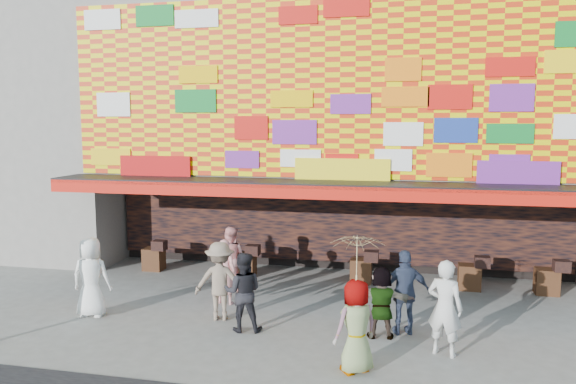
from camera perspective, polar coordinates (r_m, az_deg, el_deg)
name	(u,v)px	position (r m, az deg, el deg)	size (l,w,h in m)	color
ground	(295,339)	(12.45, 0.67, -14.72)	(90.00, 90.00, 0.00)	slate
shop_building	(344,104)	(19.64, 5.68, 8.84)	(15.20, 9.40, 10.00)	gray
neighbor_left	(11,87)	(24.72, -26.32, 9.56)	(11.00, 8.00, 12.00)	gray
ped_a	(91,277)	(14.32, -19.38, -8.15)	(0.94, 0.61, 1.91)	white
ped_b	(225,271)	(14.54, -6.45, -8.03)	(0.61, 0.40, 1.68)	pink
ped_c	(243,292)	(12.67, -4.59, -10.08)	(0.86, 0.67, 1.78)	black
ped_d	(220,281)	(13.41, -6.91, -8.96)	(1.20, 0.69, 1.85)	gray
ped_e	(405,292)	(12.69, 11.81, -9.95)	(1.10, 0.46, 1.88)	#303B55
ped_f	(381,302)	(12.44, 9.46, -10.97)	(1.46, 0.47, 1.57)	gray
ped_g	(356,326)	(10.73, 6.94, -13.39)	(0.86, 0.56, 1.76)	gray
ped_h	(445,308)	(11.77, 15.65, -11.26)	(0.71, 0.46, 1.94)	silver
ped_i	(230,258)	(15.69, -5.88, -6.72)	(0.86, 0.67, 1.78)	#F7A4A0
parasol	(357,259)	(10.35, 7.05, -6.80)	(1.30, 1.31, 1.85)	#F3E299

